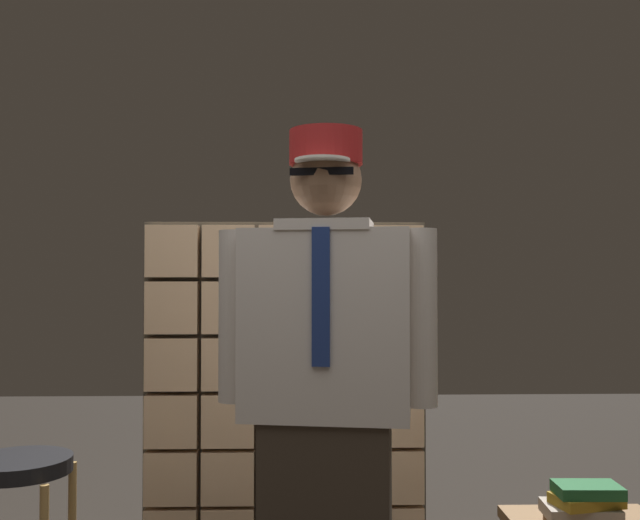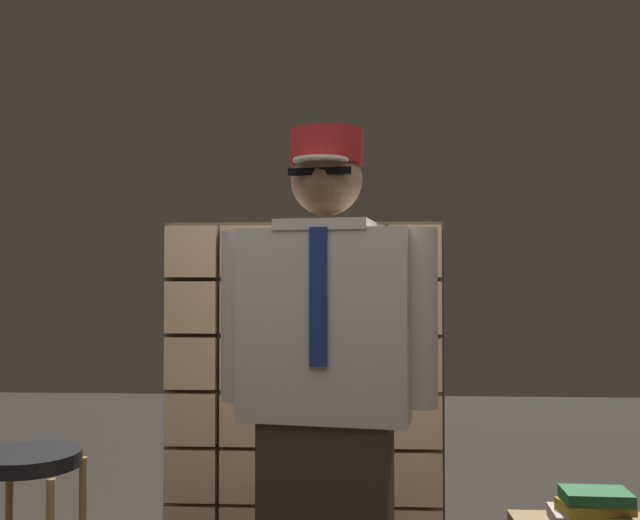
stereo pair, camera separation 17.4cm
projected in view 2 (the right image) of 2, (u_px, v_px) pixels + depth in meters
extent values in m
cube|color=#E0B78C|center=(191.00, 475.00, 3.36)|extent=(0.25, 0.08, 0.25)
cube|color=#E0B78C|center=(246.00, 476.00, 3.34)|extent=(0.25, 0.08, 0.25)
cube|color=#E0B78C|center=(302.00, 476.00, 3.33)|extent=(0.25, 0.08, 0.25)
cube|color=#E0B78C|center=(359.00, 477.00, 3.32)|extent=(0.25, 0.08, 0.25)
cube|color=#E0B78C|center=(415.00, 478.00, 3.30)|extent=(0.25, 0.08, 0.25)
cube|color=#E0B78C|center=(191.00, 419.00, 3.36)|extent=(0.25, 0.08, 0.25)
cube|color=#E0B78C|center=(246.00, 419.00, 3.35)|extent=(0.25, 0.08, 0.25)
cube|color=#E0B78C|center=(302.00, 420.00, 3.34)|extent=(0.25, 0.08, 0.25)
cube|color=#E0B78C|center=(358.00, 420.00, 3.32)|extent=(0.25, 0.08, 0.25)
cube|color=#E0B78C|center=(415.00, 421.00, 3.31)|extent=(0.25, 0.08, 0.25)
cube|color=#E0B78C|center=(191.00, 363.00, 3.37)|extent=(0.25, 0.08, 0.25)
cube|color=#E0B78C|center=(247.00, 363.00, 3.36)|extent=(0.25, 0.08, 0.25)
cube|color=#E0B78C|center=(302.00, 363.00, 3.34)|extent=(0.25, 0.08, 0.25)
cube|color=#E0B78C|center=(358.00, 364.00, 3.33)|extent=(0.25, 0.08, 0.25)
cube|color=#E0B78C|center=(415.00, 364.00, 3.32)|extent=(0.25, 0.08, 0.25)
cube|color=#E0B78C|center=(192.00, 307.00, 3.38)|extent=(0.25, 0.08, 0.25)
cube|color=#E0B78C|center=(247.00, 307.00, 3.36)|extent=(0.25, 0.08, 0.25)
cube|color=#E0B78C|center=(302.00, 307.00, 3.35)|extent=(0.25, 0.08, 0.25)
cube|color=#E0B78C|center=(358.00, 307.00, 3.34)|extent=(0.25, 0.08, 0.25)
cube|color=#E0B78C|center=(415.00, 308.00, 3.32)|extent=(0.25, 0.08, 0.25)
cube|color=#E0B78C|center=(192.00, 252.00, 3.38)|extent=(0.25, 0.08, 0.25)
cube|color=#E0B78C|center=(247.00, 252.00, 3.37)|extent=(0.25, 0.08, 0.25)
cube|color=#E0B78C|center=(302.00, 251.00, 3.36)|extent=(0.25, 0.08, 0.25)
cube|color=#E0B78C|center=(358.00, 251.00, 3.34)|extent=(0.25, 0.08, 0.25)
cube|color=#E0B78C|center=(415.00, 251.00, 3.33)|extent=(0.25, 0.08, 0.25)
cube|color=#4C4438|center=(303.00, 390.00, 3.39)|extent=(1.35, 0.02, 1.62)
cube|color=silver|center=(326.00, 324.00, 2.29)|extent=(0.58, 0.32, 0.62)
cube|color=navy|center=(318.00, 297.00, 2.17)|extent=(0.06, 0.02, 0.43)
cube|color=silver|center=(326.00, 227.00, 2.30)|extent=(0.34, 0.29, 0.04)
sphere|color=#846047|center=(326.00, 180.00, 2.30)|extent=(0.24, 0.24, 0.24)
ellipsoid|color=black|center=(323.00, 190.00, 2.25)|extent=(0.16, 0.11, 0.11)
cube|color=black|center=(319.00, 171.00, 2.20)|extent=(0.20, 0.04, 0.02)
cylinder|color=white|center=(321.00, 160.00, 2.22)|extent=(0.20, 0.20, 0.01)
cylinder|color=maroon|center=(326.00, 148.00, 2.31)|extent=(0.24, 0.24, 0.11)
cylinder|color=silver|center=(421.00, 318.00, 2.23)|extent=(0.13, 0.13, 0.57)
cylinder|color=silver|center=(237.00, 315.00, 2.36)|extent=(0.13, 0.13, 0.57)
cylinder|color=black|center=(29.00, 459.00, 2.36)|extent=(0.34, 0.34, 0.05)
cube|color=gray|center=(589.00, 518.00, 2.26)|extent=(0.24, 0.18, 0.04)
cube|color=olive|center=(595.00, 507.00, 2.25)|extent=(0.24, 0.18, 0.04)
cube|color=#1E592D|center=(596.00, 496.00, 2.24)|extent=(0.21, 0.14, 0.04)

